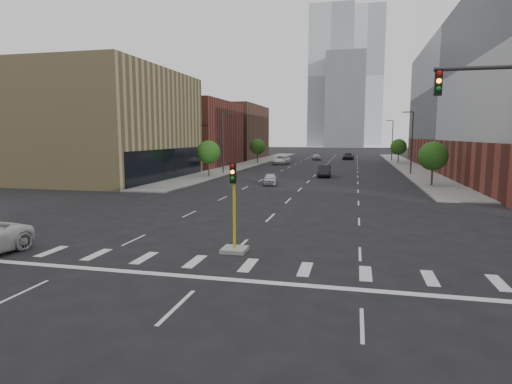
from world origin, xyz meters
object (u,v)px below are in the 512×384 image
(car_deep_right, at_px, (348,156))
(car_near_left, at_px, (270,179))
(car_far_left, at_px, (281,160))
(car_mid_right, at_px, (325,171))
(median_traffic_signal, at_px, (234,232))
(car_distant, at_px, (316,157))

(car_deep_right, bearing_deg, car_near_left, -92.62)
(car_far_left, bearing_deg, car_mid_right, -64.23)
(car_mid_right, xyz_separation_m, car_deep_right, (2.47, 43.67, -0.02))
(median_traffic_signal, height_order, car_deep_right, median_traffic_signal)
(car_deep_right, distance_m, car_distant, 7.90)
(car_mid_right, bearing_deg, car_far_left, 110.10)
(car_far_left, bearing_deg, car_near_left, -79.42)
(car_near_left, height_order, car_mid_right, car_mid_right)
(car_far_left, xyz_separation_m, car_distant, (5.49, 16.27, -0.09))
(car_mid_right, xyz_separation_m, car_distant, (-4.77, 40.51, -0.06))
(median_traffic_signal, relative_size, car_mid_right, 0.89)
(car_near_left, height_order, car_distant, car_distant)
(median_traffic_signal, xyz_separation_m, car_distant, (-3.27, 80.49, -0.22))
(median_traffic_signal, bearing_deg, car_far_left, 97.77)
(car_near_left, bearing_deg, median_traffic_signal, -89.44)
(median_traffic_signal, relative_size, car_distant, 0.99)
(median_traffic_signal, relative_size, car_deep_right, 0.80)
(car_mid_right, height_order, car_deep_right, car_mid_right)
(car_distant, bearing_deg, car_far_left, -118.41)
(median_traffic_signal, relative_size, car_far_left, 0.72)
(median_traffic_signal, height_order, car_mid_right, median_traffic_signal)
(car_deep_right, bearing_deg, car_mid_right, -87.68)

